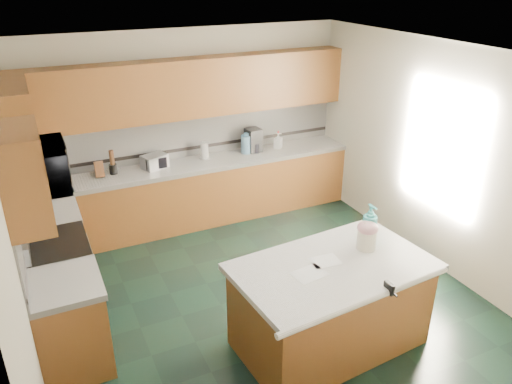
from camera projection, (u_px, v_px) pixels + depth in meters
floor at (257, 294)px, 5.72m from camera, size 4.60×4.60×0.00m
ceiling at (257, 54)px, 4.59m from camera, size 4.60×4.60×0.00m
wall_back at (187, 127)px, 7.06m from camera, size 4.60×0.04×2.70m
wall_front at (410, 318)px, 3.25m from camera, size 4.60×0.04×2.70m
wall_left at (12, 234)px, 4.26m from camera, size 0.04×4.60×2.70m
wall_right at (430, 154)px, 6.05m from camera, size 0.04×4.60×2.70m
back_base_cab at (198, 194)px, 7.18m from camera, size 4.60×0.60×0.86m
back_countertop at (196, 164)px, 6.99m from camera, size 4.60×0.64×0.06m
back_upper_cab at (189, 88)px, 6.66m from camera, size 4.60×0.33×0.78m
back_backsplash at (188, 135)px, 7.08m from camera, size 4.60×0.02×0.63m
back_accent_band at (189, 148)px, 7.16m from camera, size 4.60×0.01×0.05m
left_base_cab_rear at (56, 248)px, 5.82m from camera, size 0.60×0.82×0.86m
left_counter_rear at (49, 213)px, 5.63m from camera, size 0.64×0.82×0.06m
left_base_cab_front at (71, 326)px, 4.57m from camera, size 0.60×0.72×0.86m
left_counter_front at (63, 285)px, 4.37m from camera, size 0.64×0.72×0.06m
left_backsplash at (17, 218)px, 4.77m from camera, size 0.02×2.30×0.63m
left_accent_band at (22, 236)px, 4.85m from camera, size 0.01×2.30×0.05m
left_upper_cab_rear at (17, 121)px, 5.25m from camera, size 0.33×1.09×0.78m
left_upper_cab_front at (23, 177)px, 3.88m from camera, size 0.33×0.72×0.78m
range_body at (63, 283)px, 5.17m from camera, size 0.60×0.76×0.88m
range_oven_door at (92, 279)px, 5.30m from camera, size 0.02×0.68×0.55m
range_cooktop at (55, 245)px, 4.98m from camera, size 0.62×0.78×0.04m
range_handle at (90, 248)px, 5.15m from camera, size 0.02×0.66×0.02m
range_backguard at (25, 240)px, 4.83m from camera, size 0.06×0.76×0.18m
microwave at (40, 167)px, 4.63m from camera, size 0.50×0.73×0.41m
island_base at (330, 307)px, 4.82m from camera, size 1.81×1.13×0.86m
island_top at (333, 267)px, 4.63m from camera, size 1.92×1.24×0.06m
island_bullnose at (369, 300)px, 4.18m from camera, size 1.84×0.21×0.06m
treat_jar at (367, 239)px, 4.84m from camera, size 0.20×0.20×0.19m
treat_jar_lid at (368, 228)px, 4.79m from camera, size 0.20×0.20×0.13m
treat_jar_knob at (368, 224)px, 4.77m from camera, size 0.07×0.02×0.02m
treat_jar_knob_end_l at (365, 225)px, 4.75m from camera, size 0.04×0.04×0.04m
treat_jar_knob_end_r at (371, 223)px, 4.78m from camera, size 0.04×0.04×0.04m
soap_bottle_island at (369, 225)px, 4.87m from camera, size 0.17×0.17×0.43m
paper_sheet_a at (325, 261)px, 4.66m from camera, size 0.29×0.23×0.00m
paper_sheet_b at (310, 274)px, 4.47m from camera, size 0.33×0.26×0.00m
clamp_body at (389, 288)px, 4.26m from camera, size 0.04×0.11×0.10m
clamp_handle at (394, 294)px, 4.21m from camera, size 0.02×0.08×0.02m
knife_block at (99, 169)px, 6.47m from camera, size 0.12×0.16×0.22m
utensil_crock at (113, 169)px, 6.58m from camera, size 0.11×0.11×0.13m
utensil_bundle at (112, 157)px, 6.51m from camera, size 0.06×0.06×0.19m
toaster_oven at (155, 161)px, 6.76m from camera, size 0.38×0.32×0.19m
toaster_oven_door at (157, 164)px, 6.67m from camera, size 0.28×0.01×0.15m
paper_towel at (205, 150)px, 7.08m from camera, size 0.11×0.11×0.24m
paper_towel_base at (205, 158)px, 7.12m from camera, size 0.16×0.16×0.01m
water_jug at (246, 144)px, 7.28m from camera, size 0.16×0.16×0.26m
water_jug_neck at (246, 134)px, 7.22m from camera, size 0.08×0.08×0.04m
coffee_maker at (253, 140)px, 7.33m from camera, size 0.22×0.24×0.34m
coffee_carafe at (255, 148)px, 7.33m from camera, size 0.14×0.14×0.14m
soap_bottle_back at (278, 141)px, 7.48m from camera, size 0.15×0.15×0.24m
soap_back_cap at (278, 132)px, 7.43m from camera, size 0.02×0.02×0.03m
window_light_proxy at (442, 148)px, 5.82m from camera, size 0.02×1.40×1.10m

